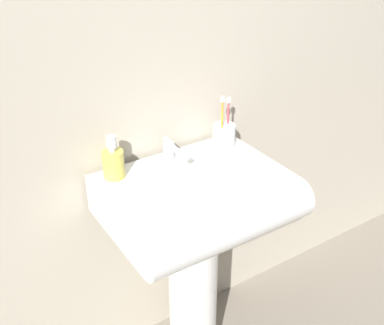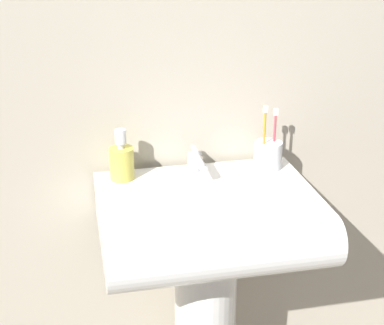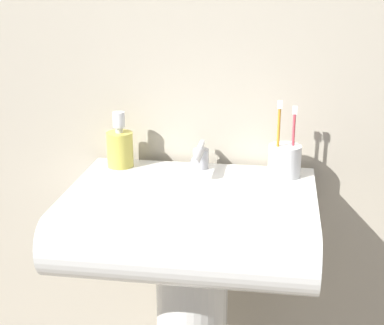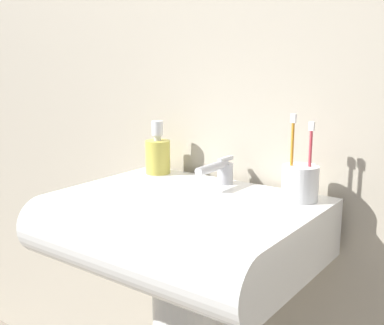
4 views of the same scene
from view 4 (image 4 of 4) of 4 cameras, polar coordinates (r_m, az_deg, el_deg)
name	(u,v)px [view 4 (image 4 of 4)]	position (r m, az deg, el deg)	size (l,w,h in m)	color
wall_back	(246,45)	(1.28, 6.36, 13.64)	(5.00, 0.05, 2.40)	#B7AD99
sink_basin	(176,231)	(1.11, -1.91, -8.11)	(0.59, 0.46, 0.14)	white
faucet	(220,171)	(1.22, 3.35, -0.96)	(0.04, 0.15, 0.07)	#B7B7BC
toothbrush_cup	(300,182)	(1.12, 12.69, -2.27)	(0.08, 0.08, 0.20)	white
soap_bottle	(158,154)	(1.35, -4.08, 0.97)	(0.07, 0.07, 0.15)	gold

